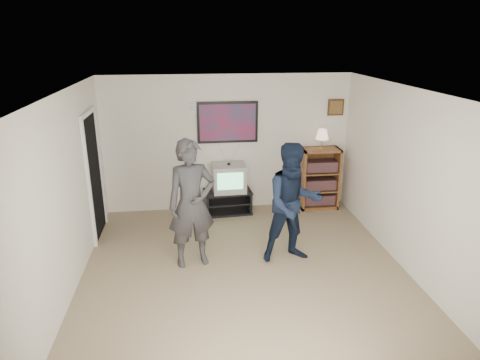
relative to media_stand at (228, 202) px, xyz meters
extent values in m
cube|color=#7A684D|center=(0.04, -2.23, -0.22)|extent=(4.50, 5.00, 0.01)
cube|color=white|center=(0.04, -2.23, 2.28)|extent=(4.50, 5.00, 0.01)
cube|color=silver|center=(0.04, 0.27, 1.03)|extent=(4.50, 0.01, 2.50)
cube|color=silver|center=(-2.21, -2.23, 1.03)|extent=(0.01, 5.00, 2.50)
cube|color=silver|center=(2.29, -2.23, 1.03)|extent=(0.01, 5.00, 2.50)
cube|color=black|center=(0.00, 0.00, 0.20)|extent=(0.89, 0.54, 0.04)
cube|color=black|center=(0.00, 0.00, -0.20)|extent=(0.89, 0.54, 0.04)
cube|color=black|center=(-0.40, 0.00, 0.00)|extent=(0.07, 0.46, 0.43)
cube|color=black|center=(0.40, 0.00, 0.00)|extent=(0.07, 0.46, 0.43)
imported|color=#303033|center=(-0.67, -1.78, 0.70)|extent=(0.75, 0.58, 1.84)
imported|color=black|center=(0.76, -1.84, 0.66)|extent=(0.92, 0.75, 1.76)
cube|color=white|center=(-0.64, -1.58, 0.91)|extent=(0.06, 0.13, 0.04)
cube|color=white|center=(0.76, -1.57, 0.84)|extent=(0.06, 0.13, 0.04)
cube|color=black|center=(0.04, 0.24, 1.43)|extent=(1.10, 0.03, 0.75)
cube|color=white|center=(-0.51, 0.25, 1.73)|extent=(0.28, 0.02, 0.14)
cube|color=#3E2013|center=(2.04, 0.25, 1.66)|extent=(0.30, 0.03, 0.30)
cube|color=black|center=(-2.20, -0.63, 0.78)|extent=(0.03, 0.85, 2.00)
camera|label=1|loc=(-0.68, -7.33, 2.95)|focal=32.00mm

